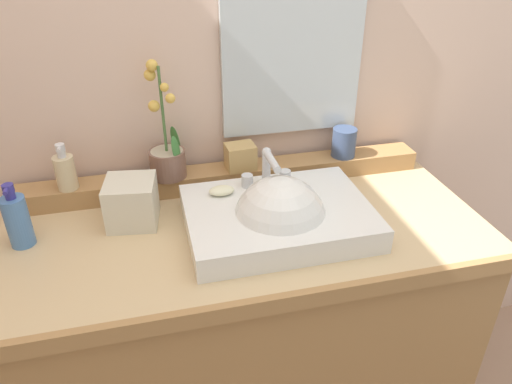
% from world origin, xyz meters
% --- Properties ---
extents(wall_back, '(2.93, 0.20, 2.52)m').
position_xyz_m(wall_back, '(0.00, 0.40, 1.26)').
color(wall_back, beige).
rests_on(wall_back, ground).
extents(vanity_cabinet, '(1.32, 0.59, 0.87)m').
position_xyz_m(vanity_cabinet, '(0.00, -0.00, 0.44)').
color(vanity_cabinet, '#A67847').
rests_on(vanity_cabinet, ground).
extents(back_ledge, '(1.24, 0.09, 0.06)m').
position_xyz_m(back_ledge, '(0.00, 0.23, 0.90)').
color(back_ledge, '#A67847').
rests_on(back_ledge, vanity_cabinet).
extents(sink_basin, '(0.48, 0.35, 0.27)m').
position_xyz_m(sink_basin, '(0.09, -0.04, 0.90)').
color(sink_basin, white).
rests_on(sink_basin, vanity_cabinet).
extents(soap_bar, '(0.07, 0.04, 0.02)m').
position_xyz_m(soap_bar, '(-0.04, 0.07, 0.95)').
color(soap_bar, beige).
rests_on(soap_bar, sink_basin).
extents(potted_plant, '(0.11, 0.11, 0.34)m').
position_xyz_m(potted_plant, '(-0.17, 0.23, 1.00)').
color(potted_plant, brown).
rests_on(potted_plant, back_ledge).
extents(soap_dispenser, '(0.06, 0.06, 0.14)m').
position_xyz_m(soap_dispenser, '(-0.45, 0.22, 0.98)').
color(soap_dispenser, beige).
rests_on(soap_dispenser, back_ledge).
extents(tumbler_cup, '(0.08, 0.08, 0.09)m').
position_xyz_m(tumbler_cup, '(0.38, 0.23, 0.97)').
color(tumbler_cup, '#39496A').
rests_on(tumbler_cup, back_ledge).
extents(trinket_box, '(0.09, 0.07, 0.08)m').
position_xyz_m(trinket_box, '(0.05, 0.22, 0.96)').
color(trinket_box, tan).
rests_on(trinket_box, back_ledge).
extents(lotion_bottle, '(0.06, 0.06, 0.17)m').
position_xyz_m(lotion_bottle, '(-0.56, 0.06, 0.94)').
color(lotion_bottle, '#4A78B4').
rests_on(lotion_bottle, vanity_cabinet).
extents(tissue_box, '(0.15, 0.15, 0.12)m').
position_xyz_m(tissue_box, '(-0.28, 0.09, 0.93)').
color(tissue_box, beige).
rests_on(tissue_box, vanity_cabinet).
extents(mirror, '(0.42, 0.02, 0.50)m').
position_xyz_m(mirror, '(0.22, 0.29, 1.26)').
color(mirror, silver).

